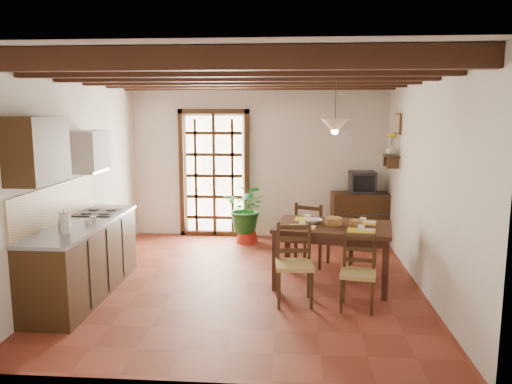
# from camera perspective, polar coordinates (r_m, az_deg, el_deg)

# --- Properties ---
(ground_plane) EXTENTS (5.00, 5.00, 0.00)m
(ground_plane) POSITION_cam_1_polar(r_m,az_deg,el_deg) (6.76, -1.11, -10.22)
(ground_plane) COLOR maroon
(room_shell) EXTENTS (4.52, 5.02, 2.81)m
(room_shell) POSITION_cam_1_polar(r_m,az_deg,el_deg) (6.38, -1.16, 5.33)
(room_shell) COLOR silver
(room_shell) RESTS_ON ground_plane
(ceiling_beams) EXTENTS (4.50, 4.34, 0.20)m
(ceiling_beams) POSITION_cam_1_polar(r_m,az_deg,el_deg) (6.38, -1.19, 13.19)
(ceiling_beams) COLOR black
(ceiling_beams) RESTS_ON room_shell
(french_door) EXTENTS (1.26, 0.11, 2.32)m
(french_door) POSITION_cam_1_polar(r_m,az_deg,el_deg) (8.96, -4.79, 2.36)
(french_door) COLOR white
(french_door) RESTS_ON ground_plane
(kitchen_counter) EXTENTS (0.64, 2.25, 1.38)m
(kitchen_counter) POSITION_cam_1_polar(r_m,az_deg,el_deg) (6.53, -19.12, -7.08)
(kitchen_counter) COLOR #311F0F
(kitchen_counter) RESTS_ON ground_plane
(upper_cabinet) EXTENTS (0.35, 0.80, 0.70)m
(upper_cabinet) POSITION_cam_1_polar(r_m,az_deg,el_deg) (5.72, -23.73, 4.41)
(upper_cabinet) COLOR #311F0F
(upper_cabinet) RESTS_ON room_shell
(range_hood) EXTENTS (0.38, 0.60, 0.54)m
(range_hood) POSITION_cam_1_polar(r_m,az_deg,el_deg) (6.84, -18.61, 4.43)
(range_hood) COLOR white
(range_hood) RESTS_ON room_shell
(counter_items) EXTENTS (0.50, 1.43, 0.25)m
(counter_items) POSITION_cam_1_polar(r_m,az_deg,el_deg) (6.50, -19.04, -2.75)
(counter_items) COLOR black
(counter_items) RESTS_ON kitchen_counter
(dining_table) EXTENTS (1.61, 1.19, 0.80)m
(dining_table) POSITION_cam_1_polar(r_m,az_deg,el_deg) (6.55, 8.78, -4.61)
(dining_table) COLOR #361B11
(dining_table) RESTS_ON ground_plane
(chair_near_left) EXTENTS (0.46, 0.44, 0.94)m
(chair_near_left) POSITION_cam_1_polar(r_m,az_deg,el_deg) (6.00, 4.39, -9.84)
(chair_near_left) COLOR #AB9049
(chair_near_left) RESTS_ON ground_plane
(chair_near_right) EXTENTS (0.45, 0.44, 0.85)m
(chair_near_right) POSITION_cam_1_polar(r_m,az_deg,el_deg) (5.93, 11.54, -10.50)
(chair_near_right) COLOR #AB9049
(chair_near_right) RESTS_ON ground_plane
(chair_far_left) EXTENTS (0.57, 0.56, 0.95)m
(chair_far_left) POSITION_cam_1_polar(r_m,az_deg,el_deg) (7.42, 6.41, -6.08)
(chair_far_left) COLOR #AB9049
(chair_far_left) RESTS_ON ground_plane
(chair_far_right) EXTENTS (0.46, 0.44, 0.85)m
(chair_far_right) POSITION_cam_1_polar(r_m,az_deg,el_deg) (7.37, 12.13, -6.59)
(chair_far_right) COLOR #AB9049
(chair_far_right) RESTS_ON ground_plane
(table_setting) EXTENTS (1.07, 0.71, 0.10)m
(table_setting) POSITION_cam_1_polar(r_m,az_deg,el_deg) (6.51, 8.82, -3.09)
(table_setting) COLOR gold
(table_setting) RESTS_ON dining_table
(table_bowl) EXTENTS (0.28, 0.28, 0.05)m
(table_bowl) POSITION_cam_1_polar(r_m,az_deg,el_deg) (6.60, 6.58, -3.30)
(table_bowl) COLOR white
(table_bowl) RESTS_ON dining_table
(sideboard) EXTENTS (1.03, 0.51, 0.85)m
(sideboard) POSITION_cam_1_polar(r_m,az_deg,el_deg) (8.84, 11.90, -2.84)
(sideboard) COLOR #311F0F
(sideboard) RESTS_ON ground_plane
(crt_tv) EXTENTS (0.44, 0.41, 0.37)m
(crt_tv) POSITION_cam_1_polar(r_m,az_deg,el_deg) (8.73, 12.04, 1.12)
(crt_tv) COLOR black
(crt_tv) RESTS_ON sideboard
(fuse_box) EXTENTS (0.25, 0.03, 0.32)m
(fuse_box) POSITION_cam_1_polar(r_m,az_deg,el_deg) (8.88, 10.10, 5.91)
(fuse_box) COLOR white
(fuse_box) RESTS_ON room_shell
(plant_pot) EXTENTS (0.39, 0.39, 0.24)m
(plant_pot) POSITION_cam_1_polar(r_m,az_deg,el_deg) (8.65, -1.03, -5.05)
(plant_pot) COLOR maroon
(plant_pot) RESTS_ON ground_plane
(potted_plant) EXTENTS (2.37, 2.18, 2.20)m
(potted_plant) POSITION_cam_1_polar(r_m,az_deg,el_deg) (8.55, -1.04, -2.06)
(potted_plant) COLOR #144C19
(potted_plant) RESTS_ON ground_plane
(wall_shelf) EXTENTS (0.20, 0.42, 0.20)m
(wall_shelf) POSITION_cam_1_polar(r_m,az_deg,el_deg) (8.12, 15.18, 3.72)
(wall_shelf) COLOR #311F0F
(wall_shelf) RESTS_ON room_shell
(shelf_vase) EXTENTS (0.15, 0.15, 0.15)m
(shelf_vase) POSITION_cam_1_polar(r_m,az_deg,el_deg) (8.11, 15.23, 4.70)
(shelf_vase) COLOR #B2BFB2
(shelf_vase) RESTS_ON wall_shelf
(shelf_flowers) EXTENTS (0.14, 0.14, 0.36)m
(shelf_flowers) POSITION_cam_1_polar(r_m,az_deg,el_deg) (8.10, 15.29, 6.16)
(shelf_flowers) COLOR gold
(shelf_flowers) RESTS_ON shelf_vase
(framed_picture) EXTENTS (0.03, 0.32, 0.32)m
(framed_picture) POSITION_cam_1_polar(r_m,az_deg,el_deg) (8.11, 15.93, 7.50)
(framed_picture) COLOR brown
(framed_picture) RESTS_ON room_shell
(pendant_lamp) EXTENTS (0.36, 0.36, 0.84)m
(pendant_lamp) POSITION_cam_1_polar(r_m,az_deg,el_deg) (6.46, 9.02, 7.60)
(pendant_lamp) COLOR black
(pendant_lamp) RESTS_ON room_shell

